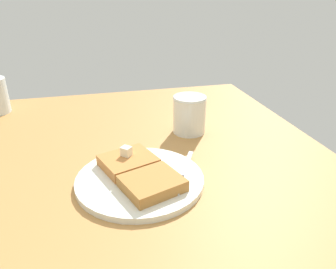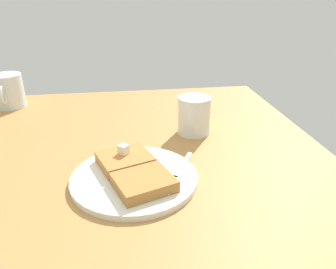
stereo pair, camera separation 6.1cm
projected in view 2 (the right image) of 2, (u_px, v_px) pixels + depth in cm
name	position (u px, v px, depth cm)	size (l,w,h in cm)	color
table_surface	(77.00, 183.00, 62.15)	(107.61, 107.61, 2.09)	#AF7B41
plate	(134.00, 178.00, 60.78)	(23.52, 23.52, 1.16)	silver
toast_slice_left	(125.00, 160.00, 63.69)	(8.42, 9.65, 2.09)	#BE783B
toast_slice_middle	(144.00, 182.00, 56.56)	(8.42, 9.65, 2.09)	#A97235
butter_pat_primary	(123.00, 149.00, 63.56)	(1.82, 1.64, 1.82)	#F1ECCB
fork	(176.00, 174.00, 60.78)	(14.84, 8.69, 0.36)	silver
syrup_jar	(194.00, 117.00, 78.82)	(8.06, 8.06, 9.13)	#552C0F
coffee_mug	(9.00, 91.00, 95.15)	(11.49, 8.37, 9.75)	silver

